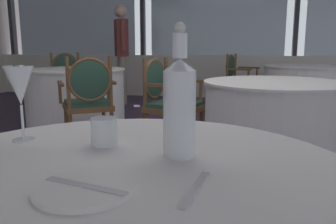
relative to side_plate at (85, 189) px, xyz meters
name	(u,v)px	position (x,y,z in m)	size (l,w,h in m)	color
ground_plane	(178,172)	(-0.17, 2.10, -0.75)	(15.24, 15.24, 0.00)	#47384C
window_wall_far	(216,39)	(-0.17, 6.50, 0.42)	(9.60, 0.14, 2.96)	silver
side_plate	(85,189)	(0.00, 0.00, 0.00)	(0.20, 0.20, 0.01)	white
butter_knife	(85,186)	(0.00, 0.00, 0.01)	(0.19, 0.02, 0.00)	silver
dinner_fork	(195,189)	(0.21, 0.05, 0.00)	(0.18, 0.02, 0.00)	silver
water_bottle	(179,105)	(0.14, 0.25, 0.13)	(0.08, 0.08, 0.33)	white
wine_glass	(20,87)	(-0.34, 0.31, 0.16)	(0.09, 0.09, 0.22)	white
water_tumbler	(104,132)	(-0.08, 0.31, 0.03)	(0.08, 0.08, 0.08)	white
background_table_0	(307,91)	(1.31, 4.88, -0.38)	(1.31, 1.31, 0.75)	white
dining_chair_0_0	(238,77)	(0.28, 5.21, -0.22)	(0.58, 0.62, 0.91)	brown
background_table_1	(76,98)	(-1.74, 3.48, -0.38)	(1.26, 1.26, 0.75)	white
dining_chair_1_0	(67,77)	(-2.31, 4.36, -0.20)	(0.65, 0.64, 0.94)	brown
dining_chair_1_1	(89,96)	(-1.16, 2.59, -0.21)	(0.65, 0.64, 0.94)	brown
background_table_2	(273,127)	(0.58, 2.31, -0.38)	(1.16, 1.16, 0.75)	white
dining_chair_2_0	(167,97)	(-0.37, 2.61, -0.20)	(0.58, 0.62, 0.92)	brown
diner_person_0	(122,48)	(-1.77, 5.40, 0.25)	(0.34, 0.48, 1.74)	gray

